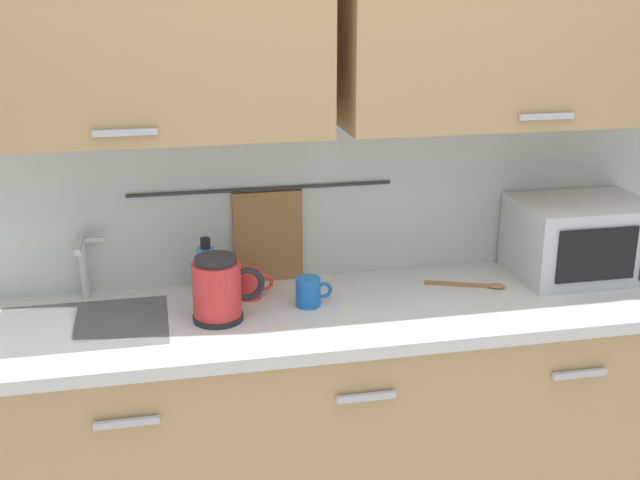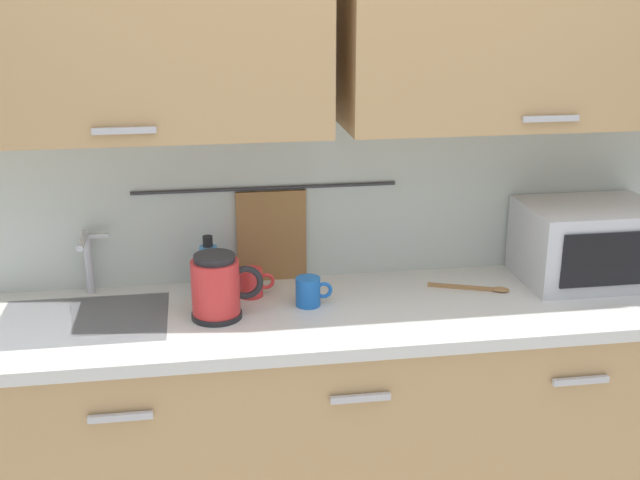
# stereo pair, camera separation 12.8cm
# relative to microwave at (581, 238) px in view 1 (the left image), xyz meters

# --- Properties ---
(counter_unit) EXTENTS (2.53, 0.64, 0.90)m
(counter_unit) POSITION_rel_microwave_xyz_m (-0.90, -0.11, -0.58)
(counter_unit) COLOR tan
(counter_unit) RESTS_ON ground
(back_wall_assembly) EXTENTS (3.70, 0.41, 2.50)m
(back_wall_assembly) POSITION_rel_microwave_xyz_m (-0.89, 0.13, 0.49)
(back_wall_assembly) COLOR silver
(back_wall_assembly) RESTS_ON ground
(sink_faucet) EXTENTS (0.09, 0.17, 0.22)m
(sink_faucet) POSITION_rel_microwave_xyz_m (-1.70, 0.12, 0.01)
(sink_faucet) COLOR #B2B5BA
(sink_faucet) RESTS_ON counter_unit
(microwave) EXTENTS (0.46, 0.35, 0.27)m
(microwave) POSITION_rel_microwave_xyz_m (0.00, 0.00, 0.00)
(microwave) COLOR silver
(microwave) RESTS_ON counter_unit
(electric_kettle) EXTENTS (0.23, 0.16, 0.21)m
(electric_kettle) POSITION_rel_microwave_xyz_m (-1.29, -0.13, -0.03)
(electric_kettle) COLOR black
(electric_kettle) RESTS_ON counter_unit
(dish_soap_bottle) EXTENTS (0.06, 0.06, 0.20)m
(dish_soap_bottle) POSITION_rel_microwave_xyz_m (-1.31, 0.09, -0.05)
(dish_soap_bottle) COLOR #3F8CD8
(dish_soap_bottle) RESTS_ON counter_unit
(mug_near_sink) EXTENTS (0.12, 0.08, 0.09)m
(mug_near_sink) POSITION_rel_microwave_xyz_m (-1.17, 0.03, -0.09)
(mug_near_sink) COLOR red
(mug_near_sink) RESTS_ON counter_unit
(mug_by_kettle) EXTENTS (0.12, 0.08, 0.09)m
(mug_by_kettle) POSITION_rel_microwave_xyz_m (-0.99, -0.08, -0.09)
(mug_by_kettle) COLOR blue
(mug_by_kettle) RESTS_ON counter_unit
(wooden_spoon) EXTENTS (0.27, 0.13, 0.01)m
(wooden_spoon) POSITION_rel_microwave_xyz_m (-0.40, -0.04, -0.13)
(wooden_spoon) COLOR #9E7042
(wooden_spoon) RESTS_ON counter_unit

